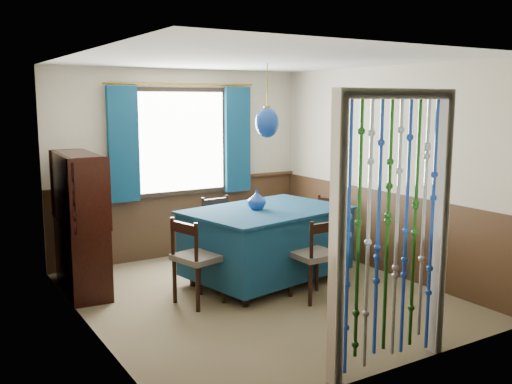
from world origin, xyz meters
TOP-DOWN VIEW (x-y plane):
  - floor at (0.00, 0.00)m, footprint 4.00×4.00m
  - ceiling at (0.00, 0.00)m, footprint 4.00×4.00m
  - wall_back at (0.00, 2.00)m, footprint 3.60×0.00m
  - wall_front at (0.00, -2.00)m, footprint 3.60×0.00m
  - wall_left at (-1.80, 0.00)m, footprint 0.00×4.00m
  - wall_right at (1.80, 0.00)m, footprint 0.00×4.00m
  - wainscot_back at (0.00, 1.99)m, footprint 3.60×0.00m
  - wainscot_front at (0.00, -1.99)m, footprint 3.60×0.00m
  - wainscot_left at (-1.79, 0.00)m, footprint 0.00×4.00m
  - wainscot_right at (1.79, 0.00)m, footprint 0.00×4.00m
  - window at (0.00, 1.95)m, footprint 1.32×0.12m
  - doorway at (0.00, -1.94)m, footprint 1.16×0.12m
  - dining_table at (0.34, 0.38)m, footprint 1.98×1.55m
  - chair_near at (0.46, -0.40)m, footprint 0.45×0.43m
  - chair_far at (0.17, 1.18)m, footprint 0.46×0.44m
  - chair_left at (-0.68, 0.14)m, footprint 0.53×0.54m
  - chair_right at (1.40, 0.64)m, footprint 0.55×0.56m
  - sideboard at (-1.58, 1.20)m, footprint 0.49×1.20m
  - pendant_lamp at (0.34, 0.38)m, footprint 0.27×0.27m
  - vase_table at (0.23, 0.42)m, footprint 0.23×0.23m
  - bowl_shelf at (-1.52, 0.97)m, footprint 0.27×0.27m
  - vase_sideboard at (-1.52, 1.38)m, footprint 0.21×0.21m

SIDE VIEW (x-z plane):
  - floor at x=0.00m, z-range 0.00..0.00m
  - chair_right at x=1.40m, z-range 0.03..0.89m
  - chair_far at x=0.17m, z-range 0.03..0.92m
  - chair_near at x=0.46m, z-range 0.03..0.92m
  - chair_left at x=-0.68m, z-range 0.03..0.94m
  - dining_table at x=0.34m, z-range 0.06..0.92m
  - wainscot_back at x=0.00m, z-range -1.30..2.30m
  - wainscot_front at x=0.00m, z-range -1.30..2.30m
  - wainscot_left at x=-1.79m, z-range -1.50..2.50m
  - wainscot_right at x=1.79m, z-range -1.50..2.50m
  - sideboard at x=-1.58m, z-range -0.22..1.31m
  - vase_sideboard at x=-1.52m, z-range 0.77..0.95m
  - vase_table at x=0.23m, z-range 0.86..1.06m
  - doorway at x=0.00m, z-range -0.04..2.14m
  - bowl_shelf at x=-1.52m, z-range 1.05..1.10m
  - wall_back at x=0.00m, z-range -0.55..3.05m
  - wall_front at x=0.00m, z-range -0.55..3.05m
  - wall_left at x=-1.80m, z-range -0.75..3.25m
  - wall_right at x=1.80m, z-range -0.75..3.25m
  - window at x=0.00m, z-range 0.84..2.26m
  - pendant_lamp at x=0.34m, z-range 1.44..2.26m
  - ceiling at x=0.00m, z-range 2.50..2.50m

